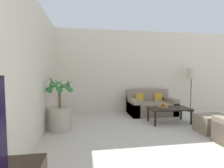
{
  "coord_description": "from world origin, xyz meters",
  "views": [
    {
      "loc": [
        -2.65,
        0.88,
        1.34
      ],
      "look_at": [
        -1.87,
        5.62,
        1.0
      ],
      "focal_mm": 28.0,
      "sensor_mm": 36.0,
      "label": 1
    }
  ],
  "objects_px": {
    "coffee_table": "(169,110)",
    "orange_fruit": "(165,105)",
    "sofa_loveseat": "(151,106)",
    "ottoman": "(213,124)",
    "fruit_bowl": "(163,107)",
    "floor_lamp": "(191,76)",
    "apple_green": "(161,105)",
    "potted_palm": "(60,113)",
    "apple_red": "(164,105)"
  },
  "relations": [
    {
      "from": "coffee_table",
      "to": "orange_fruit",
      "type": "height_order",
      "value": "orange_fruit"
    },
    {
      "from": "sofa_loveseat",
      "to": "ottoman",
      "type": "height_order",
      "value": "sofa_loveseat"
    },
    {
      "from": "orange_fruit",
      "to": "fruit_bowl",
      "type": "bearing_deg",
      "value": 111.76
    },
    {
      "from": "floor_lamp",
      "to": "fruit_bowl",
      "type": "height_order",
      "value": "floor_lamp"
    },
    {
      "from": "apple_green",
      "to": "orange_fruit",
      "type": "relative_size",
      "value": 0.93
    },
    {
      "from": "floor_lamp",
      "to": "orange_fruit",
      "type": "height_order",
      "value": "floor_lamp"
    },
    {
      "from": "sofa_loveseat",
      "to": "fruit_bowl",
      "type": "bearing_deg",
      "value": -92.07
    },
    {
      "from": "potted_palm",
      "to": "coffee_table",
      "type": "relative_size",
      "value": 1.21
    },
    {
      "from": "sofa_loveseat",
      "to": "fruit_bowl",
      "type": "relative_size",
      "value": 5.34
    },
    {
      "from": "potted_palm",
      "to": "coffee_table",
      "type": "bearing_deg",
      "value": 2.29
    },
    {
      "from": "sofa_loveseat",
      "to": "coffee_table",
      "type": "distance_m",
      "value": 0.99
    },
    {
      "from": "apple_red",
      "to": "orange_fruit",
      "type": "xyz_separation_m",
      "value": [
        0.01,
        -0.08,
        0.01
      ]
    },
    {
      "from": "fruit_bowl",
      "to": "coffee_table",
      "type": "bearing_deg",
      "value": -23.88
    },
    {
      "from": "ottoman",
      "to": "floor_lamp",
      "type": "bearing_deg",
      "value": 69.03
    },
    {
      "from": "sofa_loveseat",
      "to": "ottoman",
      "type": "relative_size",
      "value": 2.14
    },
    {
      "from": "coffee_table",
      "to": "fruit_bowl",
      "type": "distance_m",
      "value": 0.17
    },
    {
      "from": "floor_lamp",
      "to": "fruit_bowl",
      "type": "relative_size",
      "value": 5.45
    },
    {
      "from": "potted_palm",
      "to": "apple_red",
      "type": "bearing_deg",
      "value": 4.06
    },
    {
      "from": "fruit_bowl",
      "to": "orange_fruit",
      "type": "relative_size",
      "value": 3.21
    },
    {
      "from": "fruit_bowl",
      "to": "apple_red",
      "type": "bearing_deg",
      "value": 32.3
    },
    {
      "from": "potted_palm",
      "to": "ottoman",
      "type": "xyz_separation_m",
      "value": [
        3.36,
        -0.72,
        -0.2
      ]
    },
    {
      "from": "coffee_table",
      "to": "sofa_loveseat",
      "type": "bearing_deg",
      "value": 96.43
    },
    {
      "from": "potted_palm",
      "to": "sofa_loveseat",
      "type": "relative_size",
      "value": 0.91
    },
    {
      "from": "floor_lamp",
      "to": "ottoman",
      "type": "height_order",
      "value": "floor_lamp"
    },
    {
      "from": "floor_lamp",
      "to": "apple_red",
      "type": "distance_m",
      "value": 1.93
    },
    {
      "from": "potted_palm",
      "to": "floor_lamp",
      "type": "xyz_separation_m",
      "value": [
        4.1,
        1.21,
        0.79
      ]
    },
    {
      "from": "floor_lamp",
      "to": "apple_green",
      "type": "relative_size",
      "value": 18.82
    },
    {
      "from": "ottoman",
      "to": "potted_palm",
      "type": "bearing_deg",
      "value": 167.92
    },
    {
      "from": "sofa_loveseat",
      "to": "ottoman",
      "type": "xyz_separation_m",
      "value": [
        0.72,
        -1.81,
        -0.06
      ]
    },
    {
      "from": "apple_red",
      "to": "apple_green",
      "type": "xyz_separation_m",
      "value": [
        -0.08,
        -0.0,
        0.01
      ]
    },
    {
      "from": "coffee_table",
      "to": "ottoman",
      "type": "bearing_deg",
      "value": -53.7
    },
    {
      "from": "sofa_loveseat",
      "to": "fruit_bowl",
      "type": "distance_m",
      "value": 0.93
    },
    {
      "from": "ottoman",
      "to": "orange_fruit",
      "type": "bearing_deg",
      "value": 131.34
    },
    {
      "from": "apple_red",
      "to": "orange_fruit",
      "type": "relative_size",
      "value": 0.78
    },
    {
      "from": "fruit_bowl",
      "to": "ottoman",
      "type": "height_order",
      "value": "fruit_bowl"
    },
    {
      "from": "sofa_loveseat",
      "to": "orange_fruit",
      "type": "relative_size",
      "value": 17.13
    },
    {
      "from": "sofa_loveseat",
      "to": "fruit_bowl",
      "type": "xyz_separation_m",
      "value": [
        -0.03,
        -0.91,
        0.16
      ]
    },
    {
      "from": "apple_red",
      "to": "floor_lamp",
      "type": "bearing_deg",
      "value": 34.87
    },
    {
      "from": "floor_lamp",
      "to": "coffee_table",
      "type": "relative_size",
      "value": 1.36
    },
    {
      "from": "coffee_table",
      "to": "fruit_bowl",
      "type": "height_order",
      "value": "fruit_bowl"
    },
    {
      "from": "sofa_loveseat",
      "to": "fruit_bowl",
      "type": "height_order",
      "value": "sofa_loveseat"
    },
    {
      "from": "fruit_bowl",
      "to": "potted_palm",
      "type": "bearing_deg",
      "value": -176.2
    },
    {
      "from": "fruit_bowl",
      "to": "apple_green",
      "type": "xyz_separation_m",
      "value": [
        -0.06,
        0.01,
        0.06
      ]
    },
    {
      "from": "fruit_bowl",
      "to": "orange_fruit",
      "type": "bearing_deg",
      "value": -68.24
    },
    {
      "from": "potted_palm",
      "to": "sofa_loveseat",
      "type": "height_order",
      "value": "potted_palm"
    },
    {
      "from": "floor_lamp",
      "to": "coffee_table",
      "type": "bearing_deg",
      "value": -140.77
    },
    {
      "from": "fruit_bowl",
      "to": "ottoman",
      "type": "xyz_separation_m",
      "value": [
        0.75,
        -0.89,
        -0.22
      ]
    },
    {
      "from": "apple_red",
      "to": "ottoman",
      "type": "relative_size",
      "value": 0.1
    },
    {
      "from": "floor_lamp",
      "to": "coffee_table",
      "type": "height_order",
      "value": "floor_lamp"
    },
    {
      "from": "sofa_loveseat",
      "to": "orange_fruit",
      "type": "bearing_deg",
      "value": -90.31
    }
  ]
}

